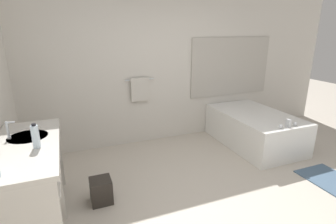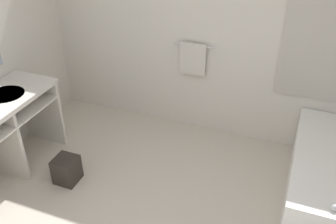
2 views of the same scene
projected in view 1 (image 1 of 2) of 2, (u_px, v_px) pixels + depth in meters
name	position (u px, v px, depth m)	size (l,w,h in m)	color
ground_plane	(221.00, 211.00, 2.95)	(16.00, 16.00, 0.00)	beige
wall_back_with_blinds	(158.00, 66.00, 4.54)	(7.40, 0.13, 2.70)	silver
vanity_counter	(30.00, 166.00, 2.58)	(0.60, 1.43, 0.91)	silver
sink_faucet	(8.00, 131.00, 2.59)	(0.09, 0.04, 0.18)	silver
bathtub	(254.00, 127.00, 4.61)	(1.01, 1.64, 0.69)	white
water_bottle_1	(36.00, 136.00, 2.39)	(0.07, 0.07, 0.23)	silver
waste_bin	(101.00, 191.00, 3.07)	(0.24, 0.24, 0.29)	#2D2823
bath_mat	(332.00, 181.00, 3.53)	(0.58, 0.77, 0.02)	slate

